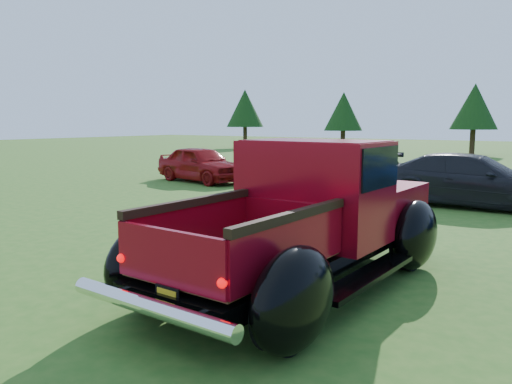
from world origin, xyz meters
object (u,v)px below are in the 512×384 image
tree_west (343,112)px  pickup_truck (314,215)px  show_car_red (201,164)px  show_car_yellow (334,169)px  tree_mid_left (474,107)px  show_car_grey (473,180)px  tree_far_west (245,108)px

tree_west → pickup_truck: 32.16m
show_car_red → show_car_yellow: (5.00, 1.47, -0.05)m
show_car_yellow → tree_west: bearing=15.1°
tree_west → show_car_yellow: bearing=-66.4°
tree_west → tree_mid_left: tree_mid_left is taller
tree_mid_left → show_car_yellow: size_ratio=1.26×
tree_west → show_car_grey: bearing=-57.4°
tree_far_west → pickup_truck: 38.13m
tree_far_west → show_car_red: (13.50, -21.92, -2.82)m
tree_west → tree_mid_left: bearing=12.5°
tree_west → show_car_yellow: tree_west is taller
tree_far_west → tree_west: tree_far_west is taller
tree_mid_left → show_car_yellow: tree_mid_left is taller
pickup_truck → show_car_grey: pickup_truck is taller
show_car_red → show_car_grey: size_ratio=0.82×
tree_far_west → tree_west: size_ratio=1.13×
pickup_truck → show_car_grey: 8.29m
pickup_truck → show_car_red: size_ratio=1.38×
tree_mid_left → show_car_red: 23.72m
tree_west → show_car_red: 21.34m
show_car_red → show_car_yellow: 5.21m
show_car_grey → tree_far_west: bearing=45.0°
tree_far_west → show_car_grey: (23.50, -22.12, -2.79)m
tree_far_west → show_car_red: tree_far_west is taller
pickup_truck → tree_mid_left: bearing=99.1°
tree_mid_left → show_car_grey: (4.50, -23.12, -2.65)m
tree_mid_left → show_car_red: (-5.50, -22.92, -2.68)m
show_car_red → show_car_grey: 10.00m
tree_far_west → show_car_yellow: tree_far_west is taller
show_car_red → pickup_truck: bearing=-120.6°
tree_west → pickup_truck: bearing=-66.3°
tree_mid_left → pickup_truck: tree_mid_left is taller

